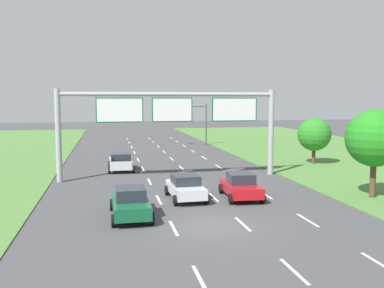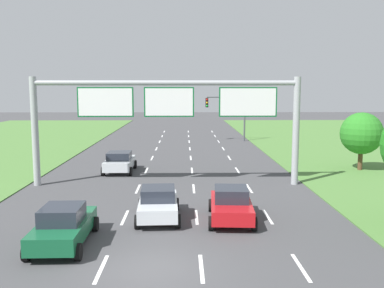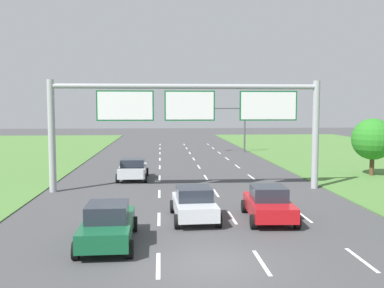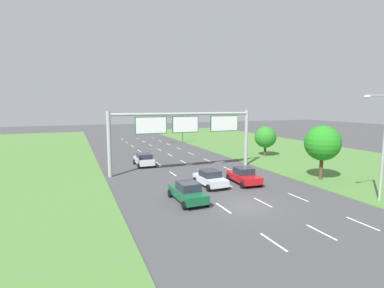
% 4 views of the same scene
% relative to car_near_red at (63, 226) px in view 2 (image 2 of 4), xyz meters
% --- Properties ---
extents(ground_plane, '(200.00, 200.00, 0.00)m').
position_rel_car_near_red_xyz_m(ground_plane, '(3.69, -2.35, -0.79)').
color(ground_plane, '#424244').
extents(lane_dashes_inner_left, '(0.14, 68.40, 0.01)m').
position_rel_car_near_red_xyz_m(lane_dashes_inner_left, '(1.94, 12.65, -0.79)').
color(lane_dashes_inner_left, white).
rests_on(lane_dashes_inner_left, ground_plane).
extents(lane_dashes_inner_right, '(0.14, 68.40, 0.01)m').
position_rel_car_near_red_xyz_m(lane_dashes_inner_right, '(5.44, 12.65, -0.79)').
color(lane_dashes_inner_right, white).
rests_on(lane_dashes_inner_right, ground_plane).
extents(lane_dashes_slip, '(0.14, 68.40, 0.01)m').
position_rel_car_near_red_xyz_m(lane_dashes_slip, '(8.94, 12.65, -0.79)').
color(lane_dashes_slip, white).
rests_on(lane_dashes_slip, ground_plane).
extents(car_near_red, '(2.14, 4.39, 1.62)m').
position_rel_car_near_red_xyz_m(car_near_red, '(0.00, 0.00, 0.00)').
color(car_near_red, '#145633').
rests_on(car_near_red, ground_plane).
extents(car_lead_silver, '(2.19, 4.05, 1.54)m').
position_rel_car_near_red_xyz_m(car_lead_silver, '(-0.02, 15.17, -0.00)').
color(car_lead_silver, silver).
rests_on(car_lead_silver, ground_plane).
extents(car_mid_lane, '(2.20, 4.05, 1.54)m').
position_rel_car_near_red_xyz_m(car_mid_lane, '(3.58, 3.42, -0.02)').
color(car_mid_lane, silver).
rests_on(car_mid_lane, ground_plane).
extents(car_far_ahead, '(2.35, 4.16, 1.59)m').
position_rel_car_near_red_xyz_m(car_far_ahead, '(7.06, 3.10, -0.01)').
color(car_far_ahead, red).
rests_on(car_far_ahead, ground_plane).
extents(sign_gantry, '(17.24, 0.44, 7.00)m').
position_rel_car_near_red_xyz_m(sign_gantry, '(3.91, 10.78, 4.17)').
color(sign_gantry, '#9EA0A5').
rests_on(sign_gantry, ground_plane).
extents(traffic_light_mast, '(4.76, 0.49, 5.60)m').
position_rel_car_near_red_xyz_m(traffic_light_mast, '(10.10, 34.08, 3.08)').
color(traffic_light_mast, '#47494F').
rests_on(traffic_light_mast, ground_plane).
extents(roadside_tree_mid, '(3.19, 3.19, 4.47)m').
position_rel_car_near_red_xyz_m(roadside_tree_mid, '(18.33, 15.41, 2.07)').
color(roadside_tree_mid, '#513823').
rests_on(roadside_tree_mid, ground_plane).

